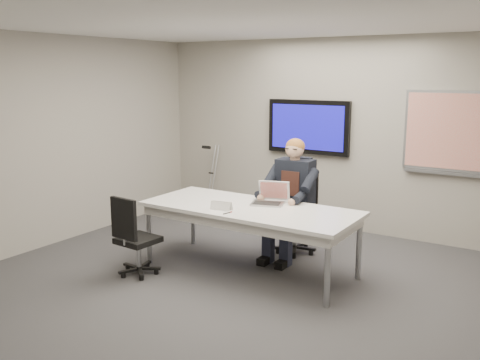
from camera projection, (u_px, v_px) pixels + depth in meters
The scene contains 14 objects.
floor at pixel (227, 297), 5.58m from camera, with size 6.00×6.00×0.02m, color #323234.
ceiling at pixel (226, 18), 5.03m from camera, with size 6.00×6.00×0.02m, color white.
wall_back at pixel (341, 135), 7.79m from camera, with size 6.00×0.02×2.80m, color #9F9B90.
wall_left at pixel (33, 144), 6.88m from camera, with size 0.02×6.00×2.80m, color #9F9B90.
conference_table at pixel (250, 214), 6.20m from camera, with size 2.52×1.06×0.78m.
tv_display at pixel (308, 127), 7.98m from camera, with size 1.30×0.09×0.80m.
whiteboard at pixel (453, 133), 6.92m from camera, with size 1.25×0.08×1.10m.
office_chair_far at pixel (297, 227), 6.94m from camera, with size 0.55×0.55×1.06m.
office_chair_near at pixel (136, 251), 6.12m from camera, with size 0.48×0.48×0.94m.
seated_person at pixel (288, 211), 6.66m from camera, with size 0.47×0.80×1.50m.
crutch at pixel (212, 178), 8.88m from camera, with size 0.16×0.38×1.16m, color #AFB2B7, non-canonical shape.
laptop at pixel (270, 198), 6.32m from camera, with size 0.43×0.45×0.26m.
name_tent at pixel (221, 205), 6.04m from camera, with size 0.24×0.07×0.10m, color silver, non-canonical shape.
pen at pixel (228, 213), 5.89m from camera, with size 0.01×0.01×0.13m, color black.
Camera 1 is at (2.91, -4.34, 2.30)m, focal length 40.00 mm.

